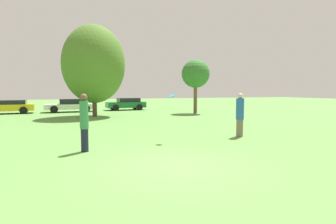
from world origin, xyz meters
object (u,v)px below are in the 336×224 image
person_thrower (84,121)px  person_catcher (240,115)px  tree_1 (94,64)px  parked_car_white (71,105)px  frisbee (172,96)px  tree_2 (196,74)px  parked_car_yellow (8,106)px  parked_car_green (126,104)px

person_thrower → person_catcher: (6.62, 0.71, -0.04)m
tree_1 → parked_car_white: (-1.65, 5.59, -3.39)m
frisbee → tree_2: tree_2 is taller
frisbee → parked_car_yellow: 19.39m
parked_car_green → person_thrower: bearing=71.5°
tree_2 → parked_car_yellow: bearing=160.8°
person_thrower → parked_car_green: (5.36, 18.87, -0.36)m
person_catcher → parked_car_white: 18.65m
person_catcher → tree_2: bearing=-113.2°
parked_car_yellow → parked_car_green: 10.74m
parked_car_green → parked_car_yellow: bearing=2.3°
person_thrower → parked_car_white: person_thrower is taller
frisbee → tree_1: size_ratio=0.04×
frisbee → parked_car_green: frisbee is taller
parked_car_white → tree_2: bearing=149.2°
parked_car_green → tree_2: bearing=125.0°
parked_car_yellow → parked_car_green: bearing=-177.7°
tree_1 → tree_2: bearing=0.2°
person_catcher → tree_1: (-5.09, 11.80, 3.08)m
parked_car_white → parked_car_green: size_ratio=1.14×
parked_car_white → parked_car_green: parked_car_green is taller
person_thrower → parked_car_green: 19.62m
frisbee → tree_2: (6.85, 11.85, 1.65)m
person_catcher → parked_car_green: bearing=-92.2°
parked_car_yellow → parked_car_white: (5.22, 0.15, 0.02)m
person_catcher → frisbee: 3.33m
tree_1 → person_catcher: bearing=-66.7°
person_thrower → parked_car_yellow: 18.73m
person_thrower → frisbee: (3.39, 0.68, 0.81)m
parked_car_yellow → parked_car_white: 5.22m
parked_car_white → frisbee: bearing=98.8°
tree_2 → person_catcher: bearing=-107.0°
tree_2 → frisbee: bearing=-120.0°
person_catcher → parked_car_white: (-6.74, 17.39, -0.32)m
parked_car_yellow → parked_car_white: bearing=179.0°
person_thrower → parked_car_yellow: (-5.34, 17.95, -0.37)m
person_catcher → parked_car_green: size_ratio=0.48×
parked_car_white → parked_car_green: (5.48, 0.77, -0.01)m
person_catcher → parked_car_green: 18.20m
tree_1 → parked_car_white: 6.75m
frisbee → tree_2: size_ratio=0.06×
frisbee → parked_car_white: size_ratio=0.06×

